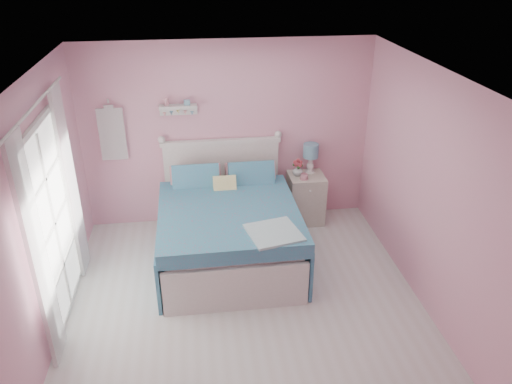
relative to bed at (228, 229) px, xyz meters
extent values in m
plane|color=beige|center=(0.10, -1.17, -0.42)|extent=(4.50, 4.50, 0.00)
plane|color=pink|center=(0.10, 1.08, 0.88)|extent=(4.00, 0.00, 4.00)
plane|color=pink|center=(-1.90, -1.17, 0.88)|extent=(0.00, 4.50, 4.50)
plane|color=pink|center=(2.10, -1.17, 0.88)|extent=(0.00, 4.50, 4.50)
plane|color=white|center=(0.10, -1.17, 2.18)|extent=(4.50, 4.50, 0.00)
cube|color=silver|center=(0.00, -0.03, -0.19)|extent=(1.59, 2.09, 0.45)
cube|color=silver|center=(0.00, -0.03, 0.12)|extent=(1.53, 2.03, 0.16)
cube|color=silver|center=(0.00, 1.02, 0.18)|extent=(1.61, 0.07, 1.19)
cube|color=silver|center=(0.00, 1.02, 0.80)|extent=(1.67, 0.09, 0.06)
cube|color=silver|center=(0.00, -1.07, -0.14)|extent=(1.61, 0.06, 0.56)
cube|color=teal|center=(0.00, -0.18, 0.29)|extent=(1.71, 1.84, 0.18)
cube|color=pink|center=(-0.37, 0.70, 0.40)|extent=(0.68, 0.28, 0.43)
cube|color=pink|center=(0.37, 0.70, 0.40)|extent=(0.68, 0.28, 0.43)
cube|color=#CCBC59|center=(0.00, 0.42, 0.40)|extent=(0.30, 0.22, 0.31)
cube|color=beige|center=(1.20, 0.82, -0.05)|extent=(0.50, 0.47, 0.73)
cube|color=silver|center=(1.20, 0.59, 0.18)|extent=(0.44, 0.02, 0.16)
sphere|color=white|center=(1.20, 0.57, 0.18)|extent=(0.03, 0.03, 0.03)
cylinder|color=white|center=(1.26, 0.92, 0.32)|extent=(0.14, 0.14, 0.02)
cylinder|color=white|center=(1.26, 0.92, 0.44)|extent=(0.07, 0.07, 0.24)
cylinder|color=#6B9DB2|center=(1.26, 0.92, 0.65)|extent=(0.22, 0.22, 0.20)
imported|color=silver|center=(1.07, 0.84, 0.39)|extent=(0.18, 0.18, 0.16)
imported|color=pink|center=(1.13, 0.71, 0.35)|extent=(0.13, 0.13, 0.08)
sphere|color=#BF414C|center=(1.07, 0.84, 0.54)|extent=(0.06, 0.06, 0.06)
sphere|color=#BF414C|center=(1.11, 0.86, 0.50)|extent=(0.06, 0.06, 0.06)
sphere|color=#BF414C|center=(1.03, 0.85, 0.51)|extent=(0.06, 0.06, 0.06)
sphere|color=#BF414C|center=(1.09, 0.81, 0.48)|extent=(0.06, 0.06, 0.06)
sphere|color=#BF414C|center=(1.04, 0.82, 0.49)|extent=(0.06, 0.06, 0.06)
cube|color=silver|center=(-0.55, 1.00, 1.33)|extent=(0.50, 0.14, 0.04)
cube|color=silver|center=(-0.55, 1.06, 1.26)|extent=(0.50, 0.03, 0.12)
cylinder|color=#D18C99|center=(-0.70, 1.00, 1.40)|extent=(0.06, 0.06, 0.10)
cube|color=#6B9DB2|center=(-0.43, 1.00, 1.38)|extent=(0.08, 0.06, 0.07)
cube|color=white|center=(-1.45, 1.01, 0.98)|extent=(0.34, 0.03, 0.72)
cube|color=silver|center=(-1.87, -0.77, 1.71)|extent=(0.04, 1.32, 0.06)
cube|color=silver|center=(-1.87, -0.77, -0.39)|extent=(0.04, 1.32, 0.06)
cube|color=silver|center=(-1.87, -1.40, 0.63)|extent=(0.04, 0.06, 2.10)
cube|color=silver|center=(-1.87, -0.14, 0.63)|extent=(0.04, 0.06, 2.10)
cube|color=white|center=(-1.87, -0.77, 0.66)|extent=(0.02, 1.20, 2.04)
cube|color=white|center=(-1.82, -1.51, 0.76)|extent=(0.04, 0.40, 2.32)
cube|color=white|center=(-1.82, -0.03, 0.76)|extent=(0.04, 0.40, 2.32)
camera|label=1|loc=(-0.37, -5.48, 3.28)|focal=35.00mm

